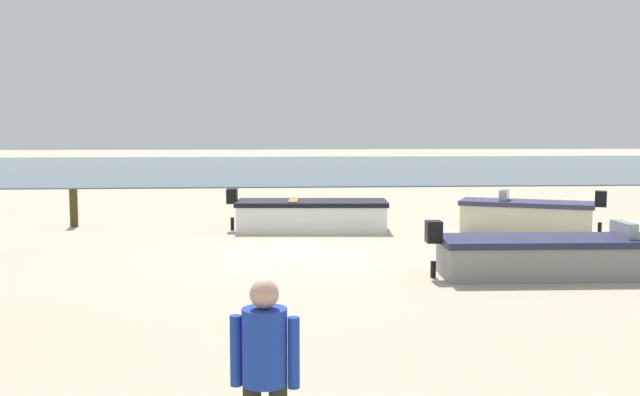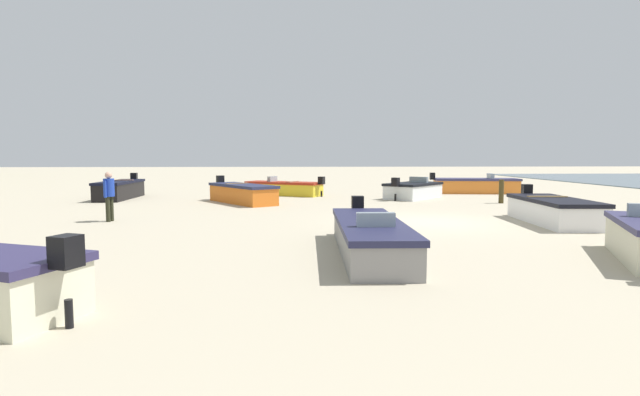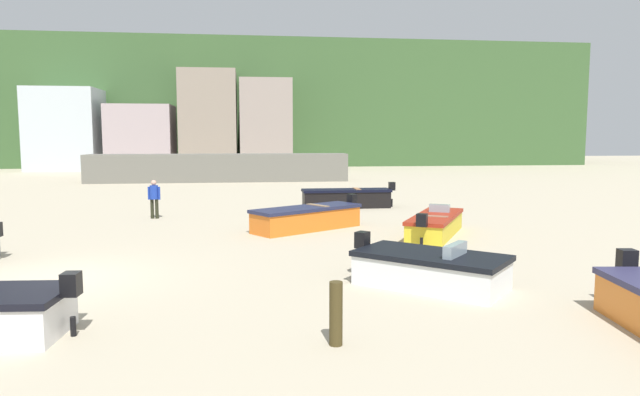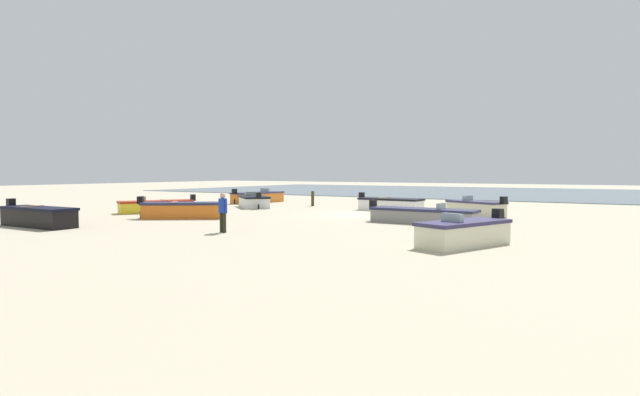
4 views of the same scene
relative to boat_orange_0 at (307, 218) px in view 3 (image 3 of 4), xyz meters
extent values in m
plane|color=#B5A98E|center=(-6.82, -6.68, -0.44)|extent=(160.00, 160.00, 0.00)
cube|color=#38582E|center=(-6.82, 59.32, 6.77)|extent=(90.00, 32.00, 14.41)
cube|color=#67655C|center=(-4.32, 23.32, 0.61)|extent=(19.55, 2.40, 2.10)
cube|color=silver|center=(-20.46, 40.65, 3.69)|extent=(6.72, 6.66, 8.25)
cube|color=#A59497|center=(-12.98, 40.14, 2.87)|extent=(6.46, 5.63, 6.62)
cube|color=gray|center=(-6.12, 40.59, 4.66)|extent=(5.75, 6.54, 10.20)
cube|color=gray|center=(-0.23, 40.61, 4.23)|extent=(5.33, 6.57, 9.34)
cube|color=orange|center=(-0.02, -0.01, -0.07)|extent=(4.24, 3.39, 0.74)
cube|color=#212644|center=(-0.02, -0.01, 0.36)|extent=(4.37, 3.51, 0.12)
cube|color=black|center=(1.90, 1.25, 0.54)|extent=(0.41, 0.42, 0.40)
cylinder|color=black|center=(1.90, 1.25, -0.25)|extent=(0.14, 0.14, 0.37)
cube|color=#8D704F|center=(0.42, 0.28, 0.41)|extent=(0.79, 1.03, 0.08)
cube|color=black|center=(-5.19, -10.71, 0.48)|extent=(0.30, 0.34, 0.40)
cylinder|color=black|center=(-5.19, -10.71, -0.27)|extent=(0.11, 0.11, 0.34)
cube|color=black|center=(2.56, 6.32, -0.05)|extent=(4.17, 1.19, 0.77)
cube|color=black|center=(2.56, 6.32, 0.40)|extent=(4.27, 1.27, 0.12)
cube|color=black|center=(4.82, 6.33, 0.58)|extent=(0.28, 0.32, 0.40)
cylinder|color=black|center=(4.82, 6.33, -0.24)|extent=(0.10, 0.10, 0.39)
cube|color=#9B6A44|center=(3.08, 6.33, 0.45)|extent=(0.24, 1.00, 0.08)
cube|color=white|center=(1.96, -8.36, -0.10)|extent=(3.51, 3.37, 0.67)
cube|color=black|center=(1.96, -8.36, 0.29)|extent=(3.64, 3.50, 0.12)
cube|color=black|center=(0.61, -7.16, 0.47)|extent=(0.42, 0.43, 0.40)
cylinder|color=black|center=(0.61, -7.16, -0.27)|extent=(0.14, 0.14, 0.33)
cube|color=#8C9EA8|center=(2.39, -8.74, 0.49)|extent=(0.79, 0.86, 0.28)
cube|color=gold|center=(4.29, -1.81, -0.13)|extent=(3.10, 4.24, 0.62)
cube|color=maroon|center=(4.29, -1.81, 0.24)|extent=(3.22, 4.37, 0.12)
cube|color=black|center=(3.18, -3.79, 0.42)|extent=(0.42, 0.40, 0.40)
cylinder|color=black|center=(3.18, -3.79, -0.28)|extent=(0.14, 0.14, 0.31)
cube|color=#8C9EA8|center=(4.65, -1.18, 0.44)|extent=(0.73, 0.53, 0.28)
cube|color=#93674C|center=(4.03, -2.27, 0.29)|extent=(1.01, 0.71, 0.08)
cube|color=black|center=(5.40, -10.31, 0.54)|extent=(0.35, 0.32, 0.40)
cylinder|color=black|center=(5.40, -10.31, -0.25)|extent=(0.11, 0.11, 0.37)
cylinder|color=#40351A|center=(-0.75, -11.70, 0.10)|extent=(0.22, 0.22, 1.07)
cylinder|color=#262819|center=(-5.97, 3.66, -0.03)|extent=(0.16, 0.16, 0.82)
cylinder|color=#262819|center=(-6.16, 3.69, -0.03)|extent=(0.16, 0.16, 0.82)
cylinder|color=#1B37A1|center=(-6.07, 3.68, 0.67)|extent=(0.40, 0.40, 0.58)
cylinder|color=#1B37A1|center=(-5.85, 3.63, 0.63)|extent=(0.11, 0.11, 0.54)
cylinder|color=#1B37A1|center=(-6.28, 3.72, 0.63)|extent=(0.11, 0.11, 0.54)
sphere|color=tan|center=(-6.07, 3.68, 1.07)|extent=(0.26, 0.26, 0.22)
camera|label=1|loc=(-6.08, 9.04, 2.30)|focal=41.14mm
camera|label=2|loc=(-22.28, -2.30, 1.70)|focal=27.47mm
camera|label=3|loc=(-2.16, -20.69, 3.00)|focal=31.96mm
camera|label=4|loc=(-20.07, 19.15, 2.05)|focal=28.38mm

